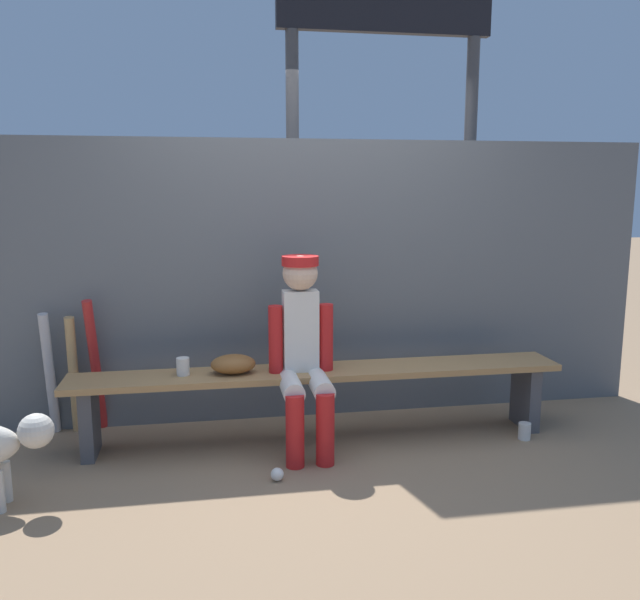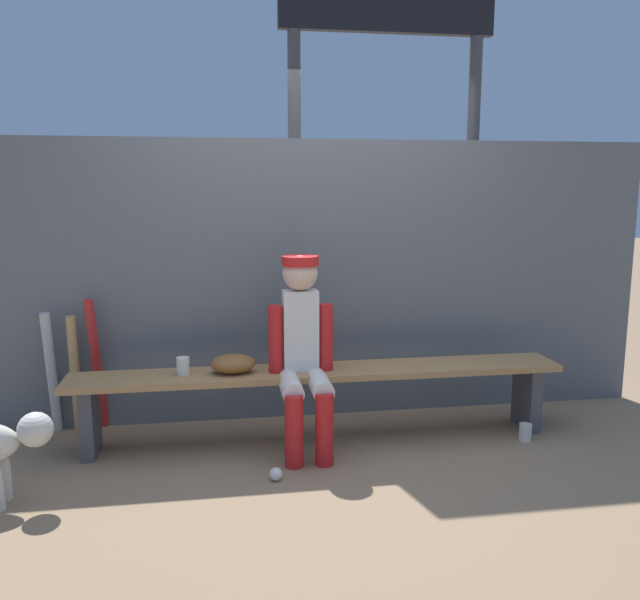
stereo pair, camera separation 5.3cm
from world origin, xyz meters
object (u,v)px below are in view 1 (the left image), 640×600
(bat_wood_tan, at_px, (74,375))
(cup_on_ground, at_px, (524,431))
(bat_aluminum_silver, at_px, (50,374))
(bat_aluminum_red, at_px, (95,366))
(dugout_bench, at_px, (320,383))
(cup_on_bench, at_px, (183,366))
(player_seated, at_px, (303,346))
(scoreboard, at_px, (392,47))
(baseball_glove, at_px, (233,364))
(baseball, at_px, (277,474))

(bat_wood_tan, bearing_deg, cup_on_ground, -12.12)
(bat_aluminum_silver, distance_m, cup_on_ground, 3.14)
(bat_aluminum_red, bearing_deg, dugout_bench, -15.53)
(cup_on_ground, height_order, cup_on_bench, cup_on_bench)
(player_seated, distance_m, cup_on_ground, 1.57)
(scoreboard, bearing_deg, player_seated, -125.39)
(dugout_bench, relative_size, player_seated, 2.61)
(player_seated, distance_m, baseball_glove, 0.46)
(cup_on_bench, bearing_deg, cup_on_ground, -6.16)
(baseball_glove, relative_size, cup_on_bench, 2.55)
(cup_on_bench, bearing_deg, dugout_bench, -1.07)
(cup_on_ground, bearing_deg, baseball, -168.79)
(scoreboard, bearing_deg, baseball_glove, -139.07)
(bat_aluminum_red, height_order, cup_on_ground, bat_aluminum_red)
(bat_aluminum_red, xyz_separation_m, bat_wood_tan, (-0.14, 0.00, -0.06))
(baseball_glove, bearing_deg, dugout_bench, 0.00)
(bat_aluminum_silver, bearing_deg, cup_on_ground, -11.48)
(dugout_bench, height_order, bat_aluminum_red, bat_aluminum_red)
(player_seated, relative_size, bat_aluminum_red, 1.31)
(scoreboard, bearing_deg, bat_wood_tan, -162.60)
(bat_aluminum_silver, distance_m, scoreboard, 3.46)
(player_seated, xyz_separation_m, bat_aluminum_silver, (-1.61, 0.51, -0.24))
(bat_wood_tan, xyz_separation_m, cup_on_ground, (2.91, -0.62, -0.35))
(bat_aluminum_red, height_order, baseball, bat_aluminum_red)
(bat_wood_tan, height_order, cup_on_ground, bat_wood_tan)
(player_seated, bearing_deg, baseball, -116.23)
(baseball, bearing_deg, cup_on_bench, 132.66)
(bat_aluminum_red, xyz_separation_m, cup_on_bench, (0.58, -0.39, 0.07))
(scoreboard, bearing_deg, cup_on_bench, -145.29)
(dugout_bench, distance_m, player_seated, 0.32)
(player_seated, bearing_deg, baseball_glove, 165.30)
(baseball_glove, bearing_deg, cup_on_bench, 177.01)
(bat_wood_tan, distance_m, cup_on_ground, 2.99)
(baseball_glove, distance_m, bat_wood_tan, 1.12)
(cup_on_ground, bearing_deg, cup_on_bench, 173.84)
(bat_aluminum_red, bearing_deg, bat_wood_tan, 178.51)
(bat_aluminum_silver, xyz_separation_m, baseball, (1.39, -0.95, -0.38))
(dugout_bench, bearing_deg, baseball, -121.80)
(baseball_glove, height_order, scoreboard, scoreboard)
(dugout_bench, bearing_deg, cup_on_bench, 178.93)
(baseball_glove, xyz_separation_m, bat_aluminum_silver, (-1.18, 0.40, -0.12))
(baseball_glove, relative_size, bat_wood_tan, 0.35)
(cup_on_bench, bearing_deg, bat_aluminum_silver, 156.24)
(player_seated, bearing_deg, bat_wood_tan, 160.53)
(dugout_bench, relative_size, bat_aluminum_silver, 3.79)
(cup_on_ground, distance_m, cup_on_bench, 2.24)
(cup_on_ground, bearing_deg, bat_aluminum_silver, 168.52)
(player_seated, bearing_deg, bat_aluminum_silver, 162.32)
(bat_aluminum_red, bearing_deg, cup_on_ground, -12.65)
(bat_aluminum_red, xyz_separation_m, cup_on_ground, (2.76, -0.62, -0.40))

